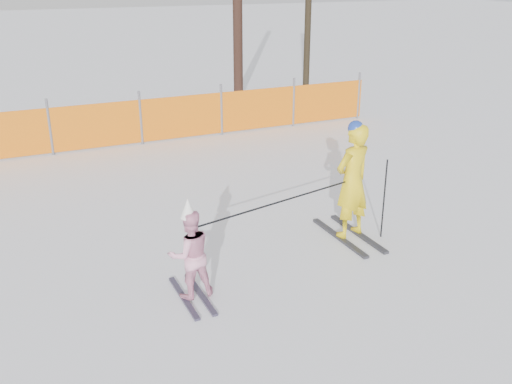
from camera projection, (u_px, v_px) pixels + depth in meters
The scene contains 5 objects.
ground at pixel (272, 274), 7.65m from camera, with size 120.00×120.00×0.00m, color white.
adult at pixel (352, 181), 8.38m from camera, with size 0.72×1.44×1.82m.
child at pixel (190, 254), 6.89m from camera, with size 0.55×1.06×1.32m.
ski_poles at pixel (316, 201), 7.87m from camera, with size 3.08×0.61×1.24m.
safety_fence at pixel (52, 130), 12.39m from camera, with size 16.10×0.06×1.25m.
Camera 1 is at (-3.01, -6.03, 3.80)m, focal length 40.00 mm.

